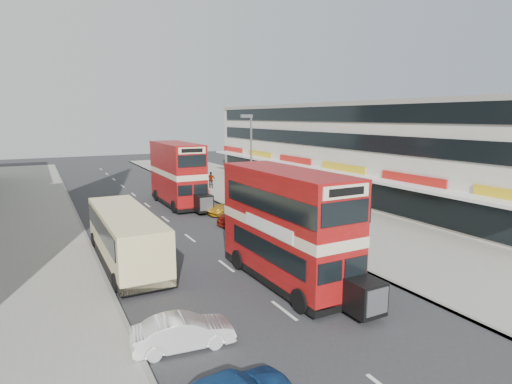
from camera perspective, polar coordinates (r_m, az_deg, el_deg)
ground at (r=16.81m, az=7.54°, el=-18.23°), size 160.00×160.00×0.00m
road_surface at (r=34.11m, az=-12.15°, el=-3.58°), size 12.00×90.00×0.01m
pavement_right at (r=38.91m, az=5.12°, el=-1.59°), size 12.00×90.00×0.15m
kerb_left at (r=33.08m, az=-22.41°, el=-4.44°), size 0.20×90.00×0.16m
kerb_right at (r=36.12m, az=-2.79°, el=-2.48°), size 0.20×90.00×0.16m
commercial_row at (r=44.56m, az=12.49°, el=5.71°), size 9.90×46.20×9.30m
wooded_hill at (r=109.93m, az=31.10°, el=4.55°), size 172.80×230.40×20.00m
street_lamp at (r=33.78m, az=-0.78°, el=4.75°), size 1.00×0.20×8.12m
bus_main at (r=20.26m, az=4.24°, el=-4.64°), size 2.80×9.69×5.33m
bus_second at (r=38.86m, az=-10.55°, el=2.45°), size 2.75×9.91×5.46m
coach at (r=24.26m, az=-17.19°, el=-5.57°), size 2.66×10.14×2.68m
car_left_front at (r=15.67m, az=-9.83°, el=-18.12°), size 3.65×1.60×1.17m
car_right_a at (r=31.73m, az=-1.05°, el=-3.09°), size 4.97×2.39×1.40m
car_right_b at (r=34.95m, az=-3.44°, el=-2.08°), size 4.35×2.42×1.15m
car_right_c at (r=45.22m, az=-9.06°, el=0.63°), size 3.56×1.78×1.17m
pedestrian_near at (r=31.49m, az=6.40°, el=-2.61°), size 0.70×0.51×1.79m
pedestrian_far at (r=47.10m, az=-6.13°, el=1.64°), size 1.12×0.67×1.78m
cyclist at (r=37.13m, az=-6.86°, el=-1.06°), size 0.72×1.73×2.26m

